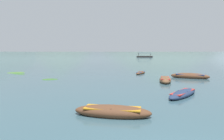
# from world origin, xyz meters

# --- Properties ---
(ground_plane) EXTENTS (6000.00, 6000.00, 0.00)m
(ground_plane) POSITION_xyz_m (0.00, 1500.00, 0.00)
(ground_plane) COLOR #385660
(mountain_2) EXTENTS (770.18, 770.18, 277.49)m
(mountain_2) POSITION_xyz_m (-267.70, 2154.76, 138.75)
(mountain_2) COLOR #56665B
(mountain_2) RESTS_ON ground
(mountain_3) EXTENTS (1646.19, 1646.19, 449.37)m
(mountain_3) POSITION_xyz_m (959.02, 2612.96, 224.68)
(mountain_3) COLOR #56665B
(mountain_3) RESTS_ON ground
(rowboat_1) EXTENTS (2.63, 3.42, 0.43)m
(rowboat_1) POSITION_xyz_m (5.16, 24.26, 0.14)
(rowboat_1) COLOR brown
(rowboat_1) RESTS_ON ground
(rowboat_2) EXTENTS (2.51, 4.06, 0.73)m
(rowboat_2) POSITION_xyz_m (5.63, 16.06, 0.23)
(rowboat_2) COLOR brown
(rowboat_2) RESTS_ON ground
(rowboat_4) EXTENTS (4.61, 3.51, 0.80)m
(rowboat_4) POSITION_xyz_m (9.87, 18.61, 0.25)
(rowboat_4) COLOR brown
(rowboat_4) RESTS_ON ground
(rowboat_7) EXTENTS (3.95, 3.74, 0.53)m
(rowboat_7) POSITION_xyz_m (4.27, 9.35, 0.17)
(rowboat_7) COLOR navy
(rowboat_7) RESTS_ON ground
(rowboat_8) EXTENTS (4.24, 2.44, 0.69)m
(rowboat_8) POSITION_xyz_m (-1.59, 5.44, 0.21)
(rowboat_8) COLOR brown
(rowboat_8) RESTS_ON ground
(ferry_0) EXTENTS (8.66, 4.45, 2.54)m
(ferry_0) POSITION_xyz_m (28.02, 98.96, 0.45)
(ferry_0) COLOR #2D2826
(ferry_0) RESTS_ON ground
(weed_patch_0) EXTENTS (2.89, 2.58, 0.14)m
(weed_patch_0) POSITION_xyz_m (-13.71, 27.93, 0.00)
(weed_patch_0) COLOR #477033
(weed_patch_0) RESTS_ON ground
(weed_patch_1) EXTENTS (1.88, 1.40, 0.14)m
(weed_patch_1) POSITION_xyz_m (-7.18, 19.60, 0.00)
(weed_patch_1) COLOR #38662D
(weed_patch_1) RESTS_ON ground
(weed_patch_3) EXTENTS (2.85, 2.84, 0.14)m
(weed_patch_3) POSITION_xyz_m (-12.80, 26.28, 0.00)
(weed_patch_3) COLOR #38662D
(weed_patch_3) RESTS_ON ground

